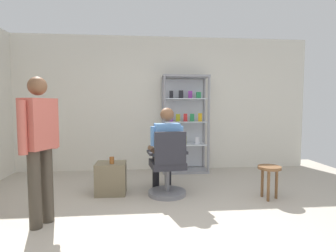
{
  "coord_description": "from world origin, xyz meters",
  "views": [
    {
      "loc": [
        -0.44,
        -2.54,
        1.33
      ],
      "look_at": [
        -0.04,
        1.64,
        1.0
      ],
      "focal_mm": 28.74,
      "sensor_mm": 36.0,
      "label": 1
    }
  ],
  "objects_px": {
    "display_cabinet_main": "(185,123)",
    "storage_crate": "(111,178)",
    "office_chair": "(168,170)",
    "standing_customer": "(39,141)",
    "tea_glass": "(112,160)",
    "seated_shopkeeper": "(166,146)",
    "wooden_stool": "(269,173)"
  },
  "relations": [
    {
      "from": "office_chair",
      "to": "standing_customer",
      "type": "relative_size",
      "value": 0.59
    },
    {
      "from": "tea_glass",
      "to": "wooden_stool",
      "type": "height_order",
      "value": "tea_glass"
    },
    {
      "from": "office_chair",
      "to": "standing_customer",
      "type": "xyz_separation_m",
      "value": [
        -1.48,
        -0.8,
        0.54
      ]
    },
    {
      "from": "display_cabinet_main",
      "to": "seated_shopkeeper",
      "type": "height_order",
      "value": "display_cabinet_main"
    },
    {
      "from": "display_cabinet_main",
      "to": "seated_shopkeeper",
      "type": "xyz_separation_m",
      "value": [
        -0.5,
        -1.32,
        -0.25
      ]
    },
    {
      "from": "standing_customer",
      "to": "tea_glass",
      "type": "bearing_deg",
      "value": 54.33
    },
    {
      "from": "office_chair",
      "to": "tea_glass",
      "type": "bearing_deg",
      "value": 171.44
    },
    {
      "from": "display_cabinet_main",
      "to": "wooden_stool",
      "type": "height_order",
      "value": "display_cabinet_main"
    },
    {
      "from": "seated_shopkeeper",
      "to": "standing_customer",
      "type": "bearing_deg",
      "value": -146.49
    },
    {
      "from": "display_cabinet_main",
      "to": "seated_shopkeeper",
      "type": "bearing_deg",
      "value": -110.62
    },
    {
      "from": "display_cabinet_main",
      "to": "wooden_stool",
      "type": "bearing_deg",
      "value": -61.58
    },
    {
      "from": "tea_glass",
      "to": "standing_customer",
      "type": "distance_m",
      "value": 1.21
    },
    {
      "from": "tea_glass",
      "to": "standing_customer",
      "type": "relative_size",
      "value": 0.06
    },
    {
      "from": "office_chair",
      "to": "storage_crate",
      "type": "xyz_separation_m",
      "value": [
        -0.84,
        0.19,
        -0.16
      ]
    },
    {
      "from": "storage_crate",
      "to": "wooden_stool",
      "type": "height_order",
      "value": "storage_crate"
    },
    {
      "from": "display_cabinet_main",
      "to": "seated_shopkeeper",
      "type": "distance_m",
      "value": 1.43
    },
    {
      "from": "seated_shopkeeper",
      "to": "wooden_stool",
      "type": "relative_size",
      "value": 2.75
    },
    {
      "from": "wooden_stool",
      "to": "standing_customer",
      "type": "bearing_deg",
      "value": -169.11
    },
    {
      "from": "wooden_stool",
      "to": "tea_glass",
      "type": "bearing_deg",
      "value": 170.55
    },
    {
      "from": "office_chair",
      "to": "tea_glass",
      "type": "distance_m",
      "value": 0.83
    },
    {
      "from": "storage_crate",
      "to": "tea_glass",
      "type": "distance_m",
      "value": 0.3
    },
    {
      "from": "storage_crate",
      "to": "standing_customer",
      "type": "distance_m",
      "value": 1.38
    },
    {
      "from": "seated_shopkeeper",
      "to": "storage_crate",
      "type": "distance_m",
      "value": 0.95
    },
    {
      "from": "display_cabinet_main",
      "to": "tea_glass",
      "type": "xyz_separation_m",
      "value": [
        -1.29,
        -1.36,
        -0.44
      ]
    },
    {
      "from": "storage_crate",
      "to": "wooden_stool",
      "type": "bearing_deg",
      "value": -11.09
    },
    {
      "from": "tea_glass",
      "to": "wooden_stool",
      "type": "relative_size",
      "value": 0.22
    },
    {
      "from": "standing_customer",
      "to": "storage_crate",
      "type": "bearing_deg",
      "value": 57.23
    },
    {
      "from": "tea_glass",
      "to": "wooden_stool",
      "type": "bearing_deg",
      "value": -9.45
    },
    {
      "from": "display_cabinet_main",
      "to": "storage_crate",
      "type": "distance_m",
      "value": 1.98
    },
    {
      "from": "tea_glass",
      "to": "storage_crate",
      "type": "bearing_deg",
      "value": 108.24
    },
    {
      "from": "seated_shopkeeper",
      "to": "office_chair",
      "type": "bearing_deg",
      "value": -83.15
    },
    {
      "from": "office_chair",
      "to": "storage_crate",
      "type": "distance_m",
      "value": 0.87
    }
  ]
}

